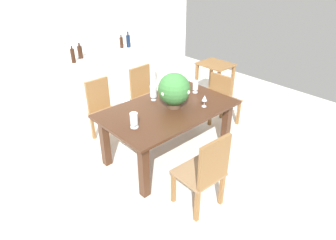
{
  "coord_description": "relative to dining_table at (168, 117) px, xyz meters",
  "views": [
    {
      "loc": [
        -2.38,
        -2.82,
        2.53
      ],
      "look_at": [
        -0.01,
        -0.26,
        0.57
      ],
      "focal_mm": 31.9,
      "sensor_mm": 36.0,
      "label": 1
    }
  ],
  "objects": [
    {
      "name": "back_wall",
      "position": [
        0.0,
        2.86,
        0.68
      ],
      "size": [
        6.4,
        0.1,
        2.6
      ],
      "primitive_type": "cube",
      "color": "white",
      "rests_on": "ground"
    },
    {
      "name": "chair_far_right",
      "position": [
        0.39,
        1.01,
        -0.1
      ],
      "size": [
        0.45,
        0.44,
        0.94
      ],
      "rotation": [
        0.0,
        0.0,
        0.04
      ],
      "color": "brown",
      "rests_on": "ground"
    },
    {
      "name": "chair_foot_end",
      "position": [
        1.17,
        -0.01,
        -0.11
      ],
      "size": [
        0.44,
        0.43,
        0.93
      ],
      "rotation": [
        0.0,
        0.0,
        1.64
      ],
      "color": "brown",
      "rests_on": "ground"
    },
    {
      "name": "crystal_vase_right",
      "position": [
        0.02,
        0.32,
        0.25
      ],
      "size": [
        0.1,
        0.1,
        0.21
      ],
      "color": "silver",
      "rests_on": "dining_table"
    },
    {
      "name": "wine_bottle_tall",
      "position": [
        -0.07,
        2.16,
        0.42
      ],
      "size": [
        0.08,
        0.08,
        0.27
      ],
      "color": "black",
      "rests_on": "kitchen_counter"
    },
    {
      "name": "flower_centerpiece",
      "position": [
        0.08,
        -0.03,
        0.38
      ],
      "size": [
        0.43,
        0.43,
        0.47
      ],
      "color": "#4C3828",
      "rests_on": "dining_table"
    },
    {
      "name": "wine_glass",
      "position": [
        0.38,
        -0.29,
        0.25
      ],
      "size": [
        0.07,
        0.07,
        0.16
      ],
      "color": "silver",
      "rests_on": "dining_table"
    },
    {
      "name": "dining_table",
      "position": [
        0.0,
        0.0,
        0.0
      ],
      "size": [
        1.77,
        1.07,
        0.75
      ],
      "color": "#422616",
      "rests_on": "ground"
    },
    {
      "name": "crystal_vase_center_near",
      "position": [
        -0.63,
        -0.09,
        0.24
      ],
      "size": [
        0.1,
        0.1,
        0.19
      ],
      "color": "silver",
      "rests_on": "dining_table"
    },
    {
      "name": "crystal_vase_left",
      "position": [
        0.63,
        0.1,
        0.23
      ],
      "size": [
        0.08,
        0.08,
        0.18
      ],
      "color": "silver",
      "rests_on": "dining_table"
    },
    {
      "name": "side_table",
      "position": [
        1.81,
        0.68,
        -0.05
      ],
      "size": [
        0.5,
        0.59,
        0.77
      ],
      "color": "brown",
      "rests_on": "ground"
    },
    {
      "name": "chair_near_left",
      "position": [
        -0.4,
        -1.02,
        -0.09
      ],
      "size": [
        0.48,
        0.47,
        0.95
      ],
      "rotation": [
        0.0,
        0.0,
        3.1
      ],
      "color": "brown",
      "rests_on": "ground"
    },
    {
      "name": "wine_bottle_clear",
      "position": [
        -0.27,
        2.02,
        0.43
      ],
      "size": [
        0.07,
        0.07,
        0.28
      ],
      "color": "black",
      "rests_on": "kitchen_counter"
    },
    {
      "name": "wine_bottle_amber",
      "position": [
        0.83,
        2.21,
        0.42
      ],
      "size": [
        0.06,
        0.06,
        0.25
      ],
      "color": "black",
      "rests_on": "kitchen_counter"
    },
    {
      "name": "chair_far_left",
      "position": [
        -0.4,
        1.01,
        -0.11
      ],
      "size": [
        0.41,
        0.43,
        0.93
      ],
      "rotation": [
        0.0,
        0.0,
        0.01
      ],
      "color": "brown",
      "rests_on": "ground"
    },
    {
      "name": "ground_plane",
      "position": [
        0.0,
        0.26,
        -0.62
      ],
      "size": [
        7.04,
        7.04,
        0.0
      ],
      "primitive_type": "plane",
      "color": "silver"
    },
    {
      "name": "kitchen_counter",
      "position": [
        0.4,
        2.16,
        -0.15
      ],
      "size": [
        1.96,
        0.52,
        0.93
      ],
      "primitive_type": "cube",
      "color": "silver",
      "rests_on": "ground"
    },
    {
      "name": "wine_bottle_dark",
      "position": [
        0.96,
        2.17,
        0.43
      ],
      "size": [
        0.08,
        0.08,
        0.3
      ],
      "color": "#0F1E38",
      "rests_on": "kitchen_counter"
    }
  ]
}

